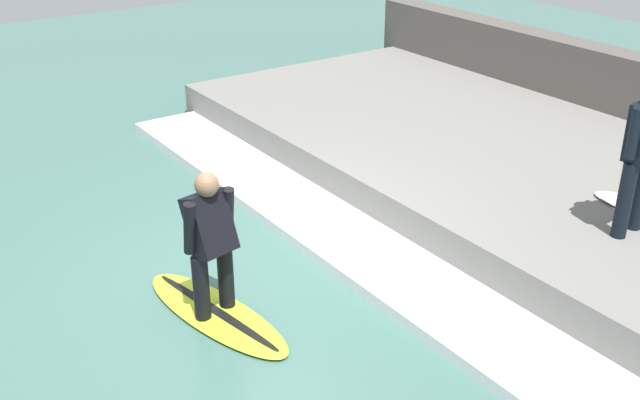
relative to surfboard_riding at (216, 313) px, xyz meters
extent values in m
plane|color=#426B60|center=(0.69, 0.33, -0.03)|extent=(28.00, 28.00, 0.00)
cube|color=slate|center=(4.54, 0.33, 0.23)|extent=(4.40, 10.27, 0.52)
cube|color=#544F49|center=(6.99, 0.33, 0.65)|extent=(0.50, 10.78, 1.37)
cube|color=white|center=(1.84, 0.33, 0.04)|extent=(1.01, 9.76, 0.13)
ellipsoid|color=#BFE02D|center=(0.00, 0.00, 0.00)|extent=(0.91, 2.02, 0.06)
ellipsoid|color=black|center=(0.00, 0.00, 0.03)|extent=(0.42, 1.79, 0.01)
cylinder|color=black|center=(0.14, 0.03, 0.35)|extent=(0.15, 0.15, 0.64)
cylinder|color=black|center=(-0.14, -0.03, 0.35)|extent=(0.15, 0.15, 0.64)
cube|color=black|center=(0.00, 0.00, 0.96)|extent=(0.44, 0.46, 0.62)
sphere|color=#846047|center=(0.00, 0.00, 1.35)|extent=(0.22, 0.22, 0.22)
cylinder|color=black|center=(0.21, 0.04, 0.99)|extent=(0.11, 0.18, 0.52)
cylinder|color=black|center=(-0.21, -0.04, 0.99)|extent=(0.11, 0.18, 0.52)
cylinder|color=black|center=(3.92, -1.73, 0.88)|extent=(0.15, 0.15, 0.80)
cylinder|color=black|center=(3.64, -1.75, 0.88)|extent=(0.15, 0.15, 0.80)
cylinder|color=black|center=(3.57, -1.76, 1.60)|extent=(0.11, 0.11, 0.50)
camera|label=1|loc=(-2.60, -5.46, 4.06)|focal=42.00mm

